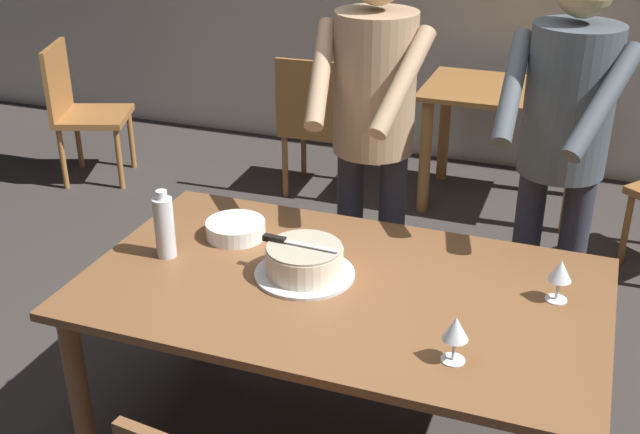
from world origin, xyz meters
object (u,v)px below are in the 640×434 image
at_px(cake_knife, 285,241).
at_px(person_standing_beside, 563,140).
at_px(wine_glass_near, 560,272).
at_px(plate_stack, 236,229).
at_px(background_chair_1, 81,107).
at_px(background_chair_2, 318,120).
at_px(wine_glass_far, 455,330).
at_px(cake_on_platter, 305,262).
at_px(background_table, 507,115).
at_px(water_bottle, 164,226).
at_px(main_dining_table, 341,309).
at_px(person_cutting_cake, 373,121).

height_order(cake_knife, person_standing_beside, person_standing_beside).
bearing_deg(wine_glass_near, plate_stack, 177.55).
xyz_separation_m(wine_glass_near, background_chair_1, (-3.12, 1.81, -0.36)).
height_order(plate_stack, background_chair_2, background_chair_2).
bearing_deg(plate_stack, wine_glass_far, -27.98).
xyz_separation_m(cake_on_platter, cake_knife, (-0.07, 0.00, 0.06)).
height_order(cake_on_platter, wine_glass_near, wine_glass_near).
bearing_deg(plate_stack, background_table, 73.36).
bearing_deg(background_table, person_standing_beside, -77.12).
bearing_deg(water_bottle, cake_knife, 5.34).
bearing_deg(cake_on_platter, background_chair_1, 140.05).
bearing_deg(main_dining_table, water_bottle, -177.94).
bearing_deg(person_cutting_cake, background_table, 79.74).
bearing_deg(main_dining_table, cake_knife, 175.21).
height_order(main_dining_table, cake_knife, cake_knife).
bearing_deg(background_chair_2, cake_knife, -72.37).
height_order(cake_on_platter, background_table, cake_on_platter).
bearing_deg(water_bottle, background_chair_2, 96.84).
distance_m(main_dining_table, water_bottle, 0.68).
xyz_separation_m(main_dining_table, cake_knife, (-0.21, 0.02, 0.21)).
distance_m(wine_glass_near, background_table, 2.40).
relative_size(background_chair_1, background_chair_2, 1.00).
bearing_deg(person_standing_beside, cake_knife, -138.36).
bearing_deg(person_standing_beside, wine_glass_near, -83.40).
relative_size(cake_knife, background_table, 0.27).
xyz_separation_m(wine_glass_near, person_standing_beside, (-0.07, 0.60, 0.22)).
height_order(wine_glass_near, person_standing_beside, person_standing_beside).
height_order(main_dining_table, cake_on_platter, cake_on_platter).
bearing_deg(water_bottle, wine_glass_near, 7.26).
distance_m(water_bottle, background_chair_1, 2.70).
height_order(water_bottle, person_standing_beside, person_standing_beside).
bearing_deg(background_chair_1, cake_on_platter, -39.95).
xyz_separation_m(cake_on_platter, person_cutting_cake, (0.02, 0.70, 0.27)).
bearing_deg(water_bottle, background_table, 71.30).
relative_size(water_bottle, background_chair_1, 0.28).
bearing_deg(wine_glass_far, background_chair_2, 118.00).
height_order(water_bottle, person_cutting_cake, person_cutting_cake).
height_order(background_table, background_chair_2, background_chair_2).
relative_size(person_standing_beside, background_chair_2, 1.91).
relative_size(background_table, background_chair_1, 1.11).
distance_m(background_chair_1, background_chair_2, 1.56).
distance_m(main_dining_table, wine_glass_far, 0.55).
bearing_deg(cake_knife, person_cutting_cake, 82.33).
distance_m(cake_on_platter, person_cutting_cake, 0.75).
relative_size(cake_knife, background_chair_2, 0.30).
xyz_separation_m(plate_stack, wine_glass_far, (0.91, -0.48, 0.07)).
height_order(person_cutting_cake, person_standing_beside, same).
relative_size(plate_stack, wine_glass_far, 1.53).
distance_m(wine_glass_near, background_chair_2, 2.65).
xyz_separation_m(background_table, background_chair_2, (-1.12, -0.25, -0.09)).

